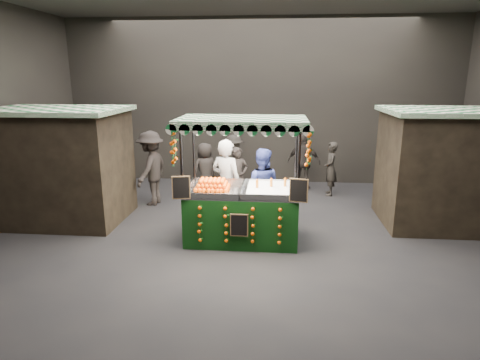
{
  "coord_description": "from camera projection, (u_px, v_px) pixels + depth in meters",
  "views": [
    {
      "loc": [
        0.54,
        -7.76,
        3.33
      ],
      "look_at": [
        -0.2,
        0.39,
        1.2
      ],
      "focal_mm": 30.64,
      "sensor_mm": 36.0,
      "label": 1
    }
  ],
  "objects": [
    {
      "name": "shopper_2",
      "position": [
        304.0,
        162.0,
        11.97
      ],
      "size": [
        1.06,
        0.7,
        1.68
      ],
      "rotation": [
        0.0,
        0.0,
        2.82
      ],
      "color": "#2D2724",
      "rests_on": "ground"
    },
    {
      "name": "shopper_5",
      "position": [
        425.0,
        173.0,
        10.94
      ],
      "size": [
        1.32,
        1.34,
        1.54
      ],
      "rotation": [
        0.0,
        0.0,
        2.34
      ],
      "color": "black",
      "rests_on": "ground"
    },
    {
      "name": "shopper_6",
      "position": [
        331.0,
        169.0,
        11.46
      ],
      "size": [
        0.38,
        0.56,
        1.51
      ],
      "rotation": [
        0.0,
        0.0,
        -1.6
      ],
      "color": "#292622",
      "rests_on": "ground"
    },
    {
      "name": "juice_stall",
      "position": [
        242.0,
        204.0,
        8.27
      ],
      "size": [
        2.59,
        1.52,
        2.51
      ],
      "color": "black",
      "rests_on": "ground"
    },
    {
      "name": "market_hall",
      "position": [
        249.0,
        71.0,
        7.52
      ],
      "size": [
        12.1,
        10.1,
        5.05
      ],
      "color": "black",
      "rests_on": "ground"
    },
    {
      "name": "shopper_3",
      "position": [
        234.0,
        162.0,
        12.12
      ],
      "size": [
        1.09,
        1.2,
        1.62
      ],
      "rotation": [
        0.0,
        0.0,
        0.95
      ],
      "color": "#2A2622",
      "rests_on": "ground"
    },
    {
      "name": "shopper_7",
      "position": [
        151.0,
        168.0,
        10.59
      ],
      "size": [
        0.92,
        1.35,
        1.93
      ],
      "rotation": [
        0.0,
        0.0,
        -1.75
      ],
      "color": "black",
      "rests_on": "ground"
    },
    {
      "name": "neighbour_stall_left",
      "position": [
        60.0,
        165.0,
        9.39
      ],
      "size": [
        3.0,
        2.2,
        2.6
      ],
      "color": "black",
      "rests_on": "ground"
    },
    {
      "name": "vendor_grey",
      "position": [
        226.0,
        183.0,
        9.07
      ],
      "size": [
        0.84,
        0.71,
        1.97
      ],
      "rotation": [
        0.0,
        0.0,
        2.74
      ],
      "color": "gray",
      "rests_on": "ground"
    },
    {
      "name": "vendor_blue",
      "position": [
        261.0,
        187.0,
        9.17
      ],
      "size": [
        0.91,
        0.73,
        1.75
      ],
      "rotation": [
        0.0,
        0.0,
        3.05
      ],
      "color": "navy",
      "rests_on": "ground"
    },
    {
      "name": "neighbour_stall_right",
      "position": [
        450.0,
        168.0,
        9.1
      ],
      "size": [
        3.0,
        2.2,
        2.6
      ],
      "color": "black",
      "rests_on": "ground"
    },
    {
      "name": "shopper_1",
      "position": [
        433.0,
        181.0,
        9.99
      ],
      "size": [
        0.95,
        0.87,
        1.59
      ],
      "rotation": [
        0.0,
        0.0,
        -0.45
      ],
      "color": "#2A2422",
      "rests_on": "ground"
    },
    {
      "name": "ground",
      "position": [
        248.0,
        242.0,
        8.37
      ],
      "size": [
        12.0,
        12.0,
        0.0
      ],
      "primitive_type": "plane",
      "color": "black",
      "rests_on": "ground"
    },
    {
      "name": "shopper_0",
      "position": [
        238.0,
        176.0,
        10.57
      ],
      "size": [
        0.66,
        0.59,
        1.53
      ],
      "rotation": [
        0.0,
        0.0,
        0.5
      ],
      "color": "#2C2624",
      "rests_on": "ground"
    },
    {
      "name": "shopper_4",
      "position": [
        205.0,
        170.0,
        11.3
      ],
      "size": [
        0.88,
        0.85,
        1.52
      ],
      "rotation": [
        0.0,
        0.0,
        3.85
      ],
      "color": "black",
      "rests_on": "ground"
    }
  ]
}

